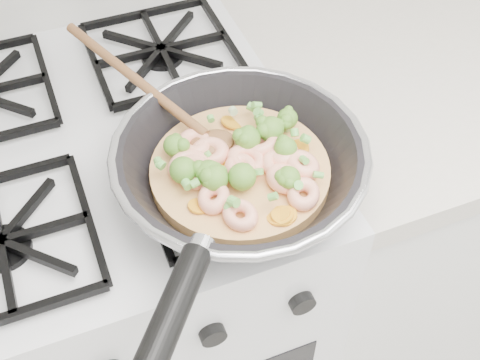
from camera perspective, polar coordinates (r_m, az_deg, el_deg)
name	(u,v)px	position (r m, az deg, el deg)	size (l,w,h in m)	color
stove	(132,297)	(1.30, -9.59, -10.30)	(0.60, 0.60, 0.92)	white
counter_right	(470,188)	(1.56, 19.85, -0.67)	(1.00, 0.60, 0.90)	white
skillet	(238,167)	(0.82, -0.15, 1.20)	(0.40, 0.59, 0.09)	black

